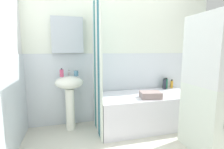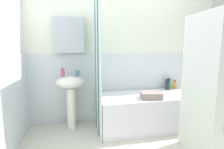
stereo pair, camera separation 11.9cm
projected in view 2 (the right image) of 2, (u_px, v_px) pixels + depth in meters
wall_back_tiled at (117, 57)px, 2.98m from camera, size 3.60×0.18×2.40m
sink at (71, 90)px, 2.65m from camera, size 0.44×0.34×0.86m
faucet at (70, 71)px, 2.69m from camera, size 0.03×0.12×0.12m
soap_dispenser at (63, 73)px, 2.57m from camera, size 0.06×0.06×0.13m
toothbrush_cup at (77, 73)px, 2.64m from camera, size 0.07×0.07×0.08m
bathtub at (147, 110)px, 2.78m from camera, size 1.59×0.76×0.54m
shower_curtain at (97, 67)px, 2.50m from camera, size 0.01×0.76×2.00m
shampoo_bottle at (175, 85)px, 3.18m from camera, size 0.05×0.05×0.16m
lotion_bottle at (169, 84)px, 3.15m from camera, size 0.06×0.06×0.20m
body_wash_bottle at (167, 84)px, 3.11m from camera, size 0.06×0.06×0.20m
towel_folded at (151, 95)px, 2.52m from camera, size 0.34×0.28×0.10m
washer_dryer_stack at (217, 86)px, 1.99m from camera, size 0.57×0.58×1.67m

